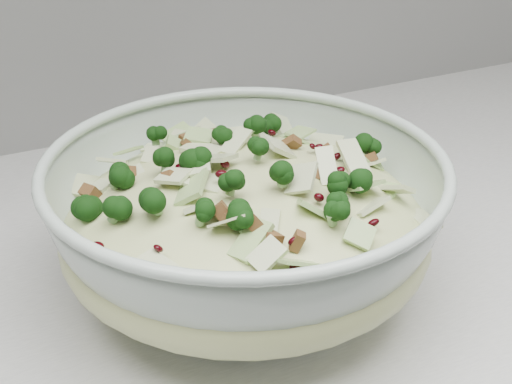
% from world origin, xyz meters
% --- Properties ---
extents(mixing_bowl, '(0.40, 0.40, 0.13)m').
position_xyz_m(mixing_bowl, '(-0.24, 1.60, 0.97)').
color(mixing_bowl, '#ABBDB0').
rests_on(mixing_bowl, counter).
extents(salad, '(0.41, 0.41, 0.13)m').
position_xyz_m(salad, '(-0.24, 1.60, 0.99)').
color(salad, beige).
rests_on(salad, mixing_bowl).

